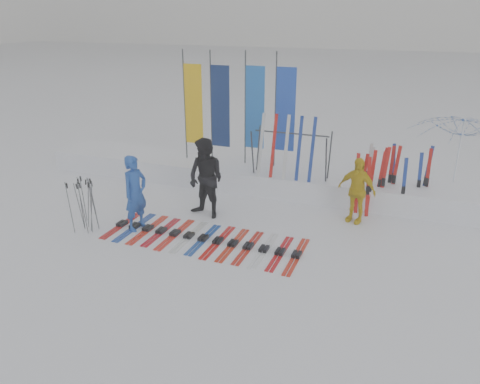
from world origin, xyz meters
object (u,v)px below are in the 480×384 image
at_px(person_black, 206,179).
at_px(tent_canopy, 459,161).
at_px(person_yellow, 357,190).
at_px(person_blue, 135,193).
at_px(ski_row, 204,238).
at_px(ski_rack, 291,148).

bearing_deg(person_black, tent_canopy, 42.66).
xyz_separation_m(person_yellow, tent_canopy, (2.26, 1.99, 0.40)).
bearing_deg(tent_canopy, person_yellow, -138.73).
height_order(person_blue, person_black, person_black).
height_order(person_blue, tent_canopy, tent_canopy).
distance_m(person_blue, person_black, 1.73).
relative_size(person_blue, tent_canopy, 0.67).
xyz_separation_m(person_black, ski_row, (0.49, -1.23, -0.95)).
bearing_deg(person_blue, tent_canopy, -45.33).
relative_size(person_yellow, ski_row, 0.36).
bearing_deg(person_yellow, person_black, -147.05).
xyz_separation_m(ski_row, ski_rack, (1.07, 3.25, 1.35)).
bearing_deg(person_blue, person_black, -31.05).
relative_size(ski_row, ski_rack, 2.18).
height_order(person_blue, ski_rack, ski_rack).
height_order(person_yellow, tent_canopy, tent_canopy).
distance_m(person_black, tent_canopy, 6.48).
xyz_separation_m(person_blue, ski_row, (1.70, 0.01, -0.86)).
relative_size(person_blue, ski_row, 0.40).
bearing_deg(person_blue, person_yellow, -51.05).
relative_size(person_blue, person_black, 0.90).
distance_m(person_yellow, ski_rack, 2.24).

